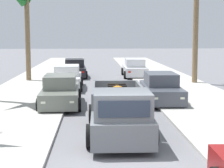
{
  "coord_description": "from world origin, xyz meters",
  "views": [
    {
      "loc": [
        -0.89,
        -7.76,
        3.47
      ],
      "look_at": [
        0.01,
        7.44,
        1.2
      ],
      "focal_mm": 52.18,
      "sensor_mm": 36.0,
      "label": 1
    }
  ],
  "objects_px": {
    "pickup_truck": "(119,112)",
    "car_left_mid": "(67,78)",
    "palm_tree_right_back": "(27,2)",
    "car_right_far": "(61,92)",
    "car_left_near": "(135,68)",
    "car_right_near": "(161,89)",
    "car_left_far": "(75,69)"
  },
  "relations": [
    {
      "from": "car_left_near",
      "to": "car_left_mid",
      "type": "bearing_deg",
      "value": -131.51
    },
    {
      "from": "car_left_mid",
      "to": "car_right_near",
      "type": "bearing_deg",
      "value": -41.88
    },
    {
      "from": "palm_tree_right_back",
      "to": "pickup_truck",
      "type": "bearing_deg",
      "value": -67.38
    },
    {
      "from": "palm_tree_right_back",
      "to": "car_left_mid",
      "type": "bearing_deg",
      "value": -48.26
    },
    {
      "from": "car_right_near",
      "to": "car_left_mid",
      "type": "xyz_separation_m",
      "value": [
        -5.25,
        4.71,
        0.0
      ]
    },
    {
      "from": "car_left_far",
      "to": "palm_tree_right_back",
      "type": "distance_m",
      "value": 6.66
    },
    {
      "from": "car_right_near",
      "to": "car_left_near",
      "type": "bearing_deg",
      "value": 90.18
    },
    {
      "from": "car_left_near",
      "to": "car_left_far",
      "type": "height_order",
      "value": "same"
    },
    {
      "from": "car_left_far",
      "to": "palm_tree_right_back",
      "type": "height_order",
      "value": "palm_tree_right_back"
    },
    {
      "from": "pickup_truck",
      "to": "car_right_near",
      "type": "height_order",
      "value": "pickup_truck"
    },
    {
      "from": "palm_tree_right_back",
      "to": "car_left_far",
      "type": "bearing_deg",
      "value": 37.11
    },
    {
      "from": "car_right_near",
      "to": "car_left_far",
      "type": "relative_size",
      "value": 0.99
    },
    {
      "from": "car_left_near",
      "to": "palm_tree_right_back",
      "type": "xyz_separation_m",
      "value": [
        -8.37,
        -2.37,
        5.21
      ]
    },
    {
      "from": "pickup_truck",
      "to": "car_right_far",
      "type": "height_order",
      "value": "pickup_truck"
    },
    {
      "from": "car_left_near",
      "to": "car_right_near",
      "type": "distance_m",
      "value": 10.61
    },
    {
      "from": "car_left_mid",
      "to": "car_left_near",
      "type": "bearing_deg",
      "value": 48.49
    },
    {
      "from": "pickup_truck",
      "to": "car_left_far",
      "type": "relative_size",
      "value": 1.21
    },
    {
      "from": "car_left_mid",
      "to": "car_left_far",
      "type": "height_order",
      "value": "same"
    },
    {
      "from": "car_right_near",
      "to": "car_left_mid",
      "type": "height_order",
      "value": "same"
    },
    {
      "from": "car_right_far",
      "to": "car_right_near",
      "type": "bearing_deg",
      "value": 6.68
    },
    {
      "from": "car_left_mid",
      "to": "car_left_far",
      "type": "relative_size",
      "value": 0.99
    },
    {
      "from": "car_left_far",
      "to": "car_right_far",
      "type": "height_order",
      "value": "same"
    },
    {
      "from": "pickup_truck",
      "to": "car_left_near",
      "type": "distance_m",
      "value": 16.39
    },
    {
      "from": "car_right_near",
      "to": "car_left_far",
      "type": "bearing_deg",
      "value": 115.38
    },
    {
      "from": "pickup_truck",
      "to": "car_left_mid",
      "type": "xyz_separation_m",
      "value": [
        -2.6,
        10.28,
        -0.1
      ]
    },
    {
      "from": "car_right_far",
      "to": "pickup_truck",
      "type": "bearing_deg",
      "value": -63.02
    },
    {
      "from": "car_left_far",
      "to": "car_right_far",
      "type": "distance_m",
      "value": 11.35
    },
    {
      "from": "car_left_mid",
      "to": "car_left_far",
      "type": "xyz_separation_m",
      "value": [
        0.16,
        6.03,
        0.0
      ]
    },
    {
      "from": "pickup_truck",
      "to": "car_left_far",
      "type": "bearing_deg",
      "value": 98.53
    },
    {
      "from": "car_left_near",
      "to": "car_right_far",
      "type": "relative_size",
      "value": 0.99
    },
    {
      "from": "car_left_far",
      "to": "palm_tree_right_back",
      "type": "relative_size",
      "value": 0.59
    },
    {
      "from": "car_right_far",
      "to": "car_left_near",
      "type": "bearing_deg",
      "value": 65.36
    }
  ]
}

